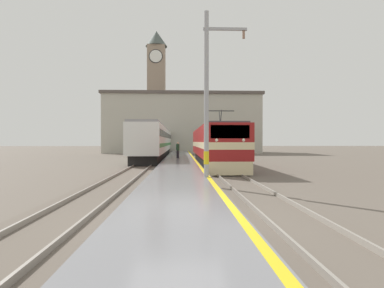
% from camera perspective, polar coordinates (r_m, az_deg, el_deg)
% --- Properties ---
extents(ground_plane, '(200.00, 200.00, 0.00)m').
position_cam_1_polar(ground_plane, '(37.83, -2.29, -2.69)').
color(ground_plane, '#60564C').
extents(platform, '(3.02, 140.00, 0.45)m').
position_cam_1_polar(platform, '(32.82, -2.31, -2.78)').
color(platform, slate).
rests_on(platform, ground).
extents(rail_track_near, '(2.83, 140.00, 0.16)m').
position_cam_1_polar(rail_track_near, '(32.96, 2.90, -3.10)').
color(rail_track_near, '#60564C').
rests_on(rail_track_near, ground).
extents(rail_track_far, '(2.84, 140.00, 0.16)m').
position_cam_1_polar(rail_track_far, '(32.99, -7.71, -3.10)').
color(rail_track_far, '#60564C').
rests_on(rail_track_far, ground).
extents(locomotive_train, '(2.92, 17.58, 4.37)m').
position_cam_1_polar(locomotive_train, '(26.37, 4.17, -0.27)').
color(locomotive_train, black).
rests_on(locomotive_train, ground).
extents(passenger_train, '(2.92, 37.34, 3.89)m').
position_cam_1_polar(passenger_train, '(43.02, -6.41, 0.49)').
color(passenger_train, black).
rests_on(passenger_train, ground).
extents(catenary_mast, '(2.03, 0.24, 7.64)m').
position_cam_1_polar(catenary_mast, '(13.99, 3.07, 9.41)').
color(catenary_mast, '#9E9EA3').
rests_on(catenary_mast, platform).
extents(person_on_platform, '(0.34, 0.34, 1.60)m').
position_cam_1_polar(person_on_platform, '(30.18, -2.73, -1.06)').
color(person_on_platform, '#23232D').
rests_on(person_on_platform, platform).
extents(clock_tower, '(4.51, 4.51, 25.27)m').
position_cam_1_polar(clock_tower, '(64.37, -6.78, 10.60)').
color(clock_tower, gray).
rests_on(clock_tower, ground).
extents(station_building, '(28.41, 10.47, 10.84)m').
position_cam_1_polar(station_building, '(56.47, -1.84, 3.88)').
color(station_building, '#B7B2A3').
rests_on(station_building, ground).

